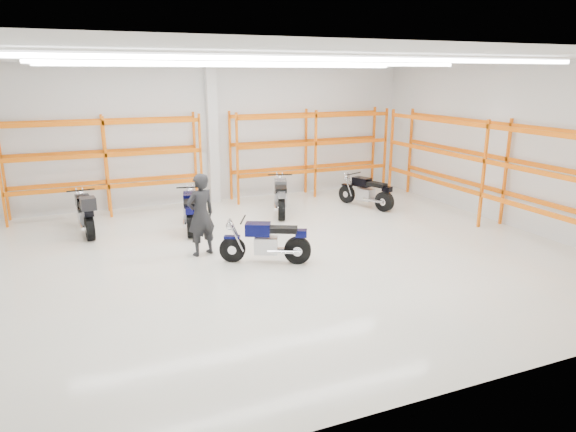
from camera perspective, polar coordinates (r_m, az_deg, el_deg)
name	(u,v)px	position (r m, az deg, el deg)	size (l,w,h in m)	color
ground	(278,255)	(12.27, -1.10, -4.34)	(14.00, 14.00, 0.00)	silver
room_shell	(277,115)	(11.60, -1.24, 11.14)	(14.02, 12.02, 4.51)	silver
motorcycle_main	(269,242)	(11.63, -2.11, -2.96)	(1.95, 1.08, 1.03)	black
motorcycle_back_a	(86,214)	(14.69, -21.55, 0.22)	(0.73, 2.31, 1.18)	black
motorcycle_back_b	(190,212)	(14.33, -10.80, 0.44)	(0.87, 2.19, 1.09)	black
motorcycle_back_c	(281,197)	(15.72, -0.83, 2.11)	(1.06, 2.20, 1.12)	black
motorcycle_back_d	(368,193)	(16.67, 8.84, 2.58)	(0.99, 2.04, 1.05)	black
standing_man	(201,215)	(12.17, -9.66, 0.14)	(0.72, 0.47, 1.97)	black
structural_column	(213,135)	(17.20, -8.38, 8.93)	(0.32, 0.32, 4.50)	white
pallet_racking_back_left	(105,156)	(16.41, -19.64, 6.26)	(5.67, 0.87, 3.00)	#F84800
pallet_racking_back_right	(311,145)	(18.08, 2.54, 7.91)	(5.67, 0.87, 3.00)	#F84800
pallet_racking_side	(496,162)	(15.34, 22.10, 5.55)	(0.87, 9.07, 3.00)	#F84800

